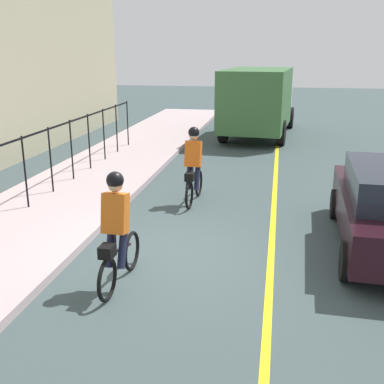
# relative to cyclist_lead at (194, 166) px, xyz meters

# --- Properties ---
(ground_plane) EXTENTS (80.00, 80.00, 0.00)m
(ground_plane) POSITION_rel_cyclist_lead_xyz_m (-3.00, -0.30, -0.91)
(ground_plane) COLOR #3B494B
(lane_line_centre) EXTENTS (36.00, 0.12, 0.01)m
(lane_line_centre) POSITION_rel_cyclist_lead_xyz_m (-3.00, -1.90, -0.91)
(lane_line_centre) COLOR yellow
(lane_line_centre) RESTS_ON ground
(sidewalk) EXTENTS (40.00, 3.20, 0.15)m
(sidewalk) POSITION_rel_cyclist_lead_xyz_m (-3.00, 3.10, -0.84)
(sidewalk) COLOR #B19DA1
(sidewalk) RESTS_ON ground
(iron_fence) EXTENTS (15.92, 0.04, 1.60)m
(iron_fence) POSITION_rel_cyclist_lead_xyz_m (-2.00, 3.50, 0.35)
(iron_fence) COLOR black
(iron_fence) RESTS_ON sidewalk
(cyclist_lead) EXTENTS (1.71, 0.37, 1.83)m
(cyclist_lead) POSITION_rel_cyclist_lead_xyz_m (0.00, 0.00, 0.00)
(cyclist_lead) COLOR black
(cyclist_lead) RESTS_ON ground
(cyclist_follow) EXTENTS (1.71, 0.37, 1.83)m
(cyclist_follow) POSITION_rel_cyclist_lead_xyz_m (-4.32, 0.40, 0.00)
(cyclist_follow) COLOR black
(cyclist_follow) RESTS_ON ground
(box_truck_background) EXTENTS (6.89, 3.00, 2.78)m
(box_truck_background) POSITION_rel_cyclist_lead_xyz_m (9.60, -1.06, 0.64)
(box_truck_background) COLOR #376536
(box_truck_background) RESTS_ON ground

